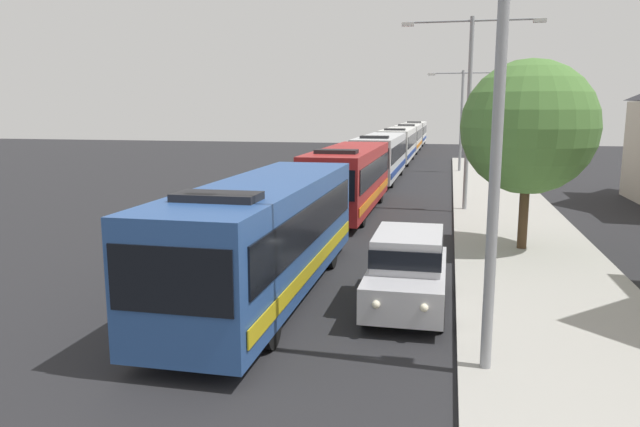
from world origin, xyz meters
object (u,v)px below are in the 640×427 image
bus_lead (267,233)px  roadside_tree (529,127)px  bus_rear (408,137)px  bus_tail_end (415,132)px  bus_second_in_line (349,177)px  streetlamp_far (462,110)px  streetlamp_near (499,96)px  bus_middle (381,156)px  streetlamp_mid (469,94)px  white_suv (408,267)px  bus_fourth_in_line (398,144)px

bus_lead → roadside_tree: 9.98m
bus_rear → bus_tail_end: (-0.00, 13.42, -0.00)m
bus_lead → bus_rear: 53.48m
bus_second_in_line → streetlamp_far: 20.24m
bus_second_in_line → roadside_tree: 10.11m
streetlamp_far → streetlamp_near: bearing=-90.0°
bus_middle → streetlamp_near: size_ratio=1.50×
streetlamp_far → roadside_tree: size_ratio=1.19×
bus_rear → streetlamp_near: bearing=-84.6°
streetlamp_mid → white_suv: bearing=-96.7°
bus_rear → white_suv: (3.70, -53.69, -0.66)m
bus_second_in_line → streetlamp_mid: (5.40, 1.22, 3.88)m
bus_fourth_in_line → roadside_tree: (7.15, -33.68, 2.59)m
bus_lead → white_suv: size_ratio=2.45×
bus_middle → streetlamp_far: bearing=49.1°
bus_middle → streetlamp_far: (5.40, 6.24, 3.10)m
bus_lead → white_suv: (3.70, -0.21, -0.66)m
bus_rear → streetlamp_far: streetlamp_far is taller
bus_middle → bus_tail_end: (-0.00, 40.79, -0.00)m
bus_tail_end → white_suv: size_ratio=2.31×
bus_lead → streetlamp_far: bearing=80.5°
bus_fourth_in_line → bus_tail_end: size_ratio=1.19×
bus_second_in_line → streetlamp_far: (5.40, 19.26, 3.10)m
bus_rear → streetlamp_mid: (5.40, -39.16, 3.88)m
bus_tail_end → streetlamp_near: 70.92m
bus_fourth_in_line → streetlamp_near: 44.32m
bus_fourth_in_line → bus_lead: bearing=-90.0°
bus_second_in_line → streetlamp_near: bearing=-72.2°
streetlamp_near → streetlamp_far: 36.08m
bus_fourth_in_line → bus_rear: (-0.00, 13.35, -0.00)m
bus_lead → roadside_tree: size_ratio=1.74×
bus_middle → bus_rear: 27.36m
white_suv → bus_middle: bearing=98.0°
bus_second_in_line → bus_rear: bearing=90.0°
bus_lead → streetlamp_near: bearing=-34.6°
streetlamp_mid → bus_second_in_line: bearing=-167.3°
bus_middle → roadside_tree: size_ratio=1.89×
bus_lead → bus_second_in_line: bearing=90.0°
bus_fourth_in_line → streetlamp_mid: 26.65m
bus_fourth_in_line → white_suv: 40.51m
bus_lead → bus_second_in_line: same height
bus_middle → bus_tail_end: 40.79m
streetlamp_mid → bus_rear: bearing=97.8°
bus_lead → bus_middle: same height
bus_lead → bus_rear: (0.00, 53.48, 0.00)m
bus_tail_end → streetlamp_mid: bearing=-84.1°
bus_fourth_in_line → bus_middle: bearing=-90.0°
bus_tail_end → streetlamp_mid: size_ratio=1.18×
bus_rear → streetlamp_mid: streetlamp_mid is taller
bus_second_in_line → roadside_tree: roadside_tree is taller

